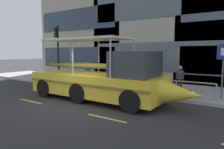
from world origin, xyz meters
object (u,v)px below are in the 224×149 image
(parking_sign, at_px, (223,62))
(pedestrian_mid_right, at_px, (114,71))
(pedestrian_near_stern, at_px, (88,70))
(duck_tour_boat, at_px, (103,80))
(pedestrian_near_bow, at_px, (180,76))
(traffic_light_pole, at_px, (57,48))
(leaned_bicycle, at_px, (64,77))
(pedestrian_mid_left, at_px, (139,74))

(parking_sign, relative_size, pedestrian_mid_right, 1.66)
(pedestrian_near_stern, bearing_deg, parking_sign, -4.69)
(duck_tour_boat, xyz_separation_m, pedestrian_near_bow, (2.84, 3.56, 0.04))
(traffic_light_pole, relative_size, pedestrian_near_stern, 2.82)
(traffic_light_pole, relative_size, leaned_bicycle, 2.50)
(duck_tour_boat, relative_size, pedestrian_mid_left, 6.09)
(traffic_light_pole, relative_size, pedestrian_mid_left, 2.89)
(parking_sign, height_order, leaned_bicycle, parking_sign)
(parking_sign, xyz_separation_m, pedestrian_mid_left, (-4.88, 0.50, -0.94))
(parking_sign, height_order, pedestrian_near_stern, parking_sign)
(traffic_light_pole, relative_size, parking_sign, 1.60)
(traffic_light_pole, xyz_separation_m, duck_tour_boat, (6.32, -2.54, -1.74))
(pedestrian_mid_left, height_order, pedestrian_near_stern, pedestrian_near_stern)
(leaned_bicycle, distance_m, pedestrian_mid_right, 4.24)
(traffic_light_pole, distance_m, pedestrian_mid_right, 4.89)
(duck_tour_boat, relative_size, pedestrian_mid_right, 5.62)
(pedestrian_near_bow, xyz_separation_m, pedestrian_mid_left, (-2.68, 0.05, -0.02))
(leaned_bicycle, xyz_separation_m, pedestrian_near_bow, (8.82, 0.71, 0.55))
(parking_sign, xyz_separation_m, leaned_bicycle, (-11.03, -0.27, -1.47))
(leaned_bicycle, relative_size, pedestrian_mid_right, 1.07)
(parking_sign, relative_size, pedestrian_near_bow, 1.77)
(leaned_bicycle, bearing_deg, pedestrian_near_bow, 4.61)
(traffic_light_pole, height_order, leaned_bicycle, traffic_light_pole)
(traffic_light_pole, bearing_deg, pedestrian_mid_right, 16.50)
(leaned_bicycle, bearing_deg, pedestrian_mid_right, 13.76)
(traffic_light_pole, height_order, pedestrian_near_bow, traffic_light_pole)
(parking_sign, xyz_separation_m, pedestrian_near_bow, (-2.21, 0.44, -0.92))
(leaned_bicycle, relative_size, pedestrian_mid_left, 1.16)
(parking_sign, distance_m, duck_tour_boat, 6.01)
(pedestrian_near_bow, distance_m, pedestrian_mid_right, 4.75)
(pedestrian_mid_right, bearing_deg, duck_tour_boat, -63.67)
(pedestrian_mid_left, xyz_separation_m, pedestrian_mid_right, (-2.07, 0.23, 0.08))
(traffic_light_pole, bearing_deg, pedestrian_near_stern, 35.35)
(traffic_light_pole, distance_m, pedestrian_mid_left, 6.79)
(traffic_light_pole, xyz_separation_m, leaned_bicycle, (0.34, 0.31, -2.26))
(pedestrian_mid_right, bearing_deg, leaned_bicycle, -166.24)
(leaned_bicycle, height_order, duck_tour_boat, duck_tour_boat)
(parking_sign, distance_m, pedestrian_mid_left, 5.00)
(pedestrian_near_stern, bearing_deg, leaned_bicycle, -146.37)
(traffic_light_pole, distance_m, leaned_bicycle, 2.30)
(duck_tour_boat, xyz_separation_m, pedestrian_mid_left, (0.16, 3.62, 0.02))
(pedestrian_mid_right, xyz_separation_m, pedestrian_near_stern, (-2.51, 0.04, -0.05))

